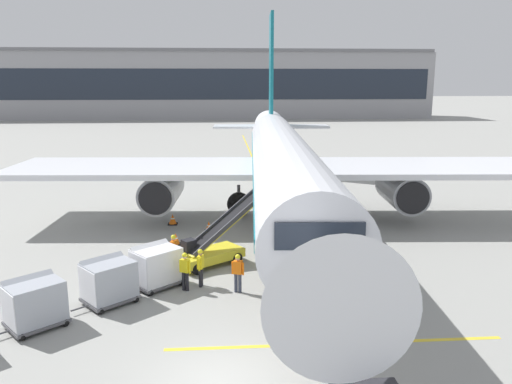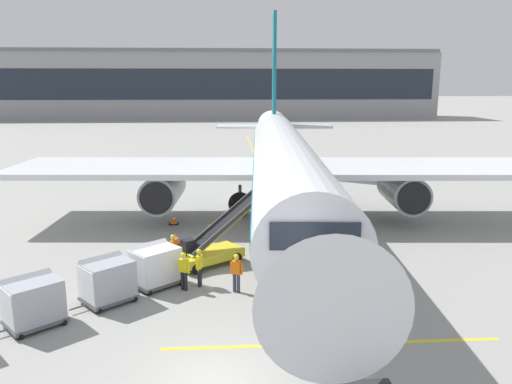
# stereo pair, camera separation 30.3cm
# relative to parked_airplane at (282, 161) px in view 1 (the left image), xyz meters

# --- Properties ---
(parked_airplane) EXTENTS (35.58, 45.45, 15.44)m
(parked_airplane) POSITION_rel_parked_airplane_xyz_m (0.00, 0.00, 0.00)
(parked_airplane) COLOR silver
(parked_airplane) RESTS_ON ground
(belt_loader) EXTENTS (4.88, 3.98, 3.43)m
(belt_loader) POSITION_rel_parked_airplane_xyz_m (-4.47, -8.18, -3.01)
(belt_loader) COLOR gold
(belt_loader) RESTS_ON ground
(baggage_cart_lead) EXTENTS (2.60, 2.51, 1.91)m
(baggage_cart_lead) POSITION_rel_parked_airplane_xyz_m (-6.95, -10.87, -2.94)
(baggage_cart_lead) COLOR #515156
(baggage_cart_lead) RESTS_ON ground
(baggage_cart_second) EXTENTS (2.60, 2.51, 1.91)m
(baggage_cart_second) POSITION_rel_parked_airplane_xyz_m (-8.70, -12.51, -2.94)
(baggage_cart_second) COLOR #515156
(baggage_cart_second) RESTS_ON ground
(baggage_cart_third) EXTENTS (2.60, 2.51, 1.91)m
(baggage_cart_third) POSITION_rel_parked_airplane_xyz_m (-11.01, -14.45, -2.94)
(baggage_cart_third) COLOR #515156
(baggage_cart_third) RESTS_ON ground
(ground_crew_by_loader) EXTENTS (0.54, 0.36, 1.74)m
(ground_crew_by_loader) POSITION_rel_parked_airplane_xyz_m (-3.32, -11.82, -2.94)
(ground_crew_by_loader) COLOR #333847
(ground_crew_by_loader) RESTS_ON ground
(ground_crew_by_carts) EXTENTS (0.32, 0.56, 1.74)m
(ground_crew_by_carts) POSITION_rel_parked_airplane_xyz_m (-4.96, -11.04, -2.94)
(ground_crew_by_carts) COLOR black
(ground_crew_by_carts) RESTS_ON ground
(ground_crew_marshaller) EXTENTS (0.35, 0.55, 1.74)m
(ground_crew_marshaller) POSITION_rel_parked_airplane_xyz_m (-6.34, -8.77, -2.94)
(ground_crew_marshaller) COLOR #333847
(ground_crew_marshaller) RESTS_ON ground
(ground_crew_wingwalker) EXTENTS (0.52, 0.39, 1.74)m
(ground_crew_wingwalker) POSITION_rel_parked_airplane_xyz_m (-5.62, -11.46, -2.94)
(ground_crew_wingwalker) COLOR black
(ground_crew_wingwalker) RESTS_ON ground
(safety_cone_engine_keepout) EXTENTS (0.58, 0.58, 0.66)m
(safety_cone_engine_keepout) POSITION_rel_parked_airplane_xyz_m (-6.59, -4.95, -3.61)
(safety_cone_engine_keepout) COLOR black
(safety_cone_engine_keepout) RESTS_ON ground
(safety_cone_wingtip) EXTENTS (0.60, 0.60, 0.69)m
(safety_cone_wingtip) POSITION_rel_parked_airplane_xyz_m (-7.12, -0.77, -3.60)
(safety_cone_wingtip) COLOR black
(safety_cone_wingtip) RESTS_ON ground
(safety_cone_nose_mark) EXTENTS (0.55, 0.55, 0.63)m
(safety_cone_nose_mark) POSITION_rel_parked_airplane_xyz_m (-4.77, -2.47, -3.63)
(safety_cone_nose_mark) COLOR black
(safety_cone_nose_mark) RESTS_ON ground
(apron_guidance_line_lead_in) EXTENTS (0.20, 110.00, 0.01)m
(apron_guidance_line_lead_in) POSITION_rel_parked_airplane_xyz_m (-0.09, -0.81, -3.93)
(apron_guidance_line_lead_in) COLOR yellow
(apron_guidance_line_lead_in) RESTS_ON ground
(apron_guidance_line_stop_bar) EXTENTS (12.00, 0.20, 0.01)m
(apron_guidance_line_stop_bar) POSITION_rel_parked_airplane_xyz_m (-0.05, -16.52, -3.93)
(apron_guidance_line_stop_bar) COLOR yellow
(apron_guidance_line_stop_bar) RESTS_ON ground
(terminal_building) EXTENTS (115.33, 14.99, 16.62)m
(terminal_building) POSITION_rel_parked_airplane_xyz_m (-9.25, 97.58, 4.32)
(terminal_building) COLOR #939399
(terminal_building) RESTS_ON ground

